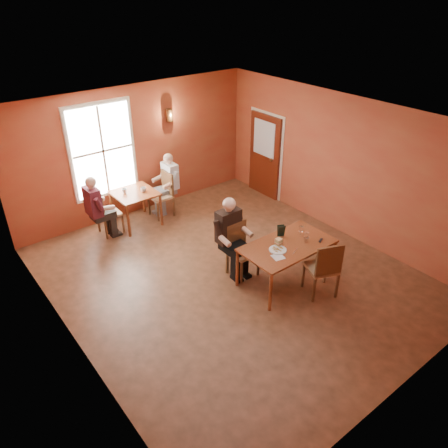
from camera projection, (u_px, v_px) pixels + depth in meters
ground at (230, 275)px, 8.39m from camera, size 6.00×7.00×0.01m
wall_back at (136, 151)px, 10.03m from camera, size 6.00×0.04×3.00m
wall_front at (413, 312)px, 5.25m from camera, size 6.00×0.04×3.00m
wall_left at (63, 268)px, 6.03m from camera, size 0.04×7.00×3.00m
wall_right at (341, 166)px, 9.25m from camera, size 0.04×7.00×3.00m
ceiling at (232, 122)px, 6.90m from camera, size 6.00×7.00×0.04m
window at (103, 151)px, 9.47m from camera, size 1.36×0.10×1.96m
door at (264, 156)px, 11.01m from camera, size 0.12×1.04×2.10m
wall_sconce at (169, 115)px, 10.10m from camera, size 0.16×0.16×0.28m
main_table at (286, 263)px, 8.06m from camera, size 1.70×0.96×0.80m
chair_diner_main at (243, 251)px, 8.17m from camera, size 0.46×0.46×1.05m
diner_main at (244, 242)px, 8.04m from camera, size 0.60×0.60×1.50m
chair_empty at (322, 267)px, 7.68m from camera, size 0.64×0.64×1.11m
plate_food at (278, 249)px, 7.68m from camera, size 0.38×0.38×0.04m
sandwich at (279, 243)px, 7.79m from camera, size 0.11×0.11×0.13m
goblet_a at (301, 231)px, 8.08m from camera, size 0.10×0.10×0.21m
goblet_c at (306, 237)px, 7.87m from camera, size 0.12×0.12×0.22m
menu_stand at (281, 231)px, 8.07m from camera, size 0.15×0.12×0.22m
knife at (295, 251)px, 7.68m from camera, size 0.21×0.09×0.00m
napkin at (278, 257)px, 7.51m from camera, size 0.24×0.24×0.01m
sunglasses at (321, 240)px, 7.97m from camera, size 0.14×0.10×0.02m
second_table at (136, 208)px, 9.95m from camera, size 0.90×0.90×0.80m
chair_diner_white at (160, 195)px, 10.23m from camera, size 0.47×0.47×1.06m
diner_white at (161, 188)px, 10.16m from camera, size 0.56×0.56×1.40m
chair_diner_maroon at (109, 212)px, 9.55m from camera, size 0.44×0.44×1.00m
diner_maroon at (107, 204)px, 9.43m from camera, size 0.57×0.57×1.42m
cup_a at (143, 189)px, 9.77m from camera, size 0.17×0.17×0.10m
cup_b at (124, 191)px, 9.70m from camera, size 0.12×0.12×0.10m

